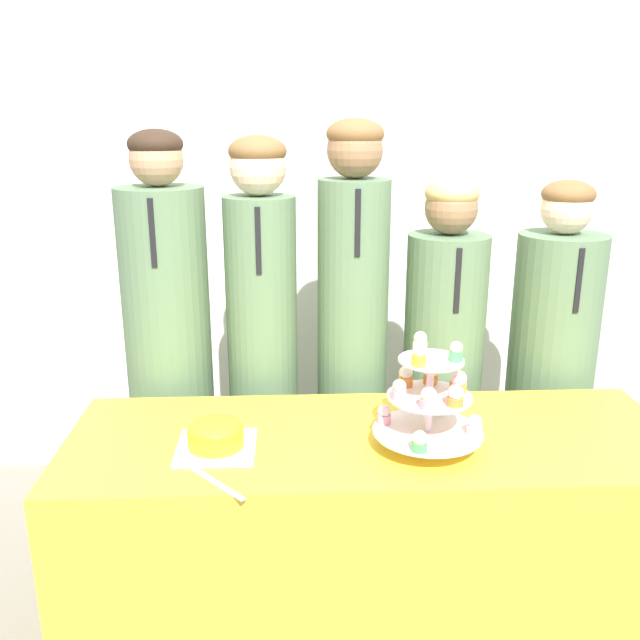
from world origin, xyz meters
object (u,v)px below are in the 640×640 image
round_cake (216,435)px  student_3 (442,382)px  cake_knife (199,472)px  student_0 (170,368)px  student_2 (352,353)px  student_1 (263,361)px  cupcake_stand (430,398)px  student_4 (549,383)px

round_cake → student_3: 0.98m
round_cake → student_3: bearing=37.8°
cake_knife → round_cake: bearing=123.9°
student_0 → student_2: bearing=-0.0°
student_1 → cake_knife: bearing=-101.2°
round_cake → cupcake_stand: cupcake_stand is taller
student_0 → student_1: student_0 is taller
round_cake → student_0: (-0.22, 0.60, -0.02)m
student_0 → cake_knife: bearing=-75.3°
cupcake_stand → student_4: size_ratio=0.23×
student_1 → student_2: student_2 is taller
student_2 → cupcake_stand: bearing=-75.9°
round_cake → cupcake_stand: (0.59, -0.02, 0.11)m
round_cake → cupcake_stand: size_ratio=0.67×
student_3 → student_4: (0.40, 0.00, -0.01)m
cake_knife → student_3: size_ratio=0.16×
round_cake → cake_knife: size_ratio=0.97×
cupcake_stand → student_0: 1.03m
cake_knife → student_0: student_0 is taller
student_0 → student_4: (1.40, -0.00, -0.09)m
student_0 → student_1: size_ratio=1.01×
student_0 → student_4: student_0 is taller
round_cake → student_1: (0.11, 0.60, -0.00)m
cake_knife → student_4: student_4 is taller
cupcake_stand → student_3: 0.67m
cake_knife → cupcake_stand: 0.65m
round_cake → student_4: 1.32m
round_cake → student_0: 0.64m
round_cake → cupcake_stand: 0.60m
round_cake → cake_knife: round_cake is taller
cupcake_stand → student_0: (-0.81, 0.62, -0.13)m
round_cake → student_2: bearing=54.0°
round_cake → student_0: size_ratio=0.14×
student_0 → student_2: (0.66, -0.00, 0.05)m
student_2 → student_4: (0.74, 0.00, -0.13)m
student_4 → round_cake: bearing=-153.1°
cupcake_stand → student_0: bearing=142.8°
cake_knife → cupcake_stand: bearing=58.2°
student_0 → student_4: size_ratio=1.12×
cake_knife → student_2: bearing=105.6°
round_cake → student_4: (1.17, 0.60, -0.11)m
student_1 → student_3: size_ratio=1.10×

